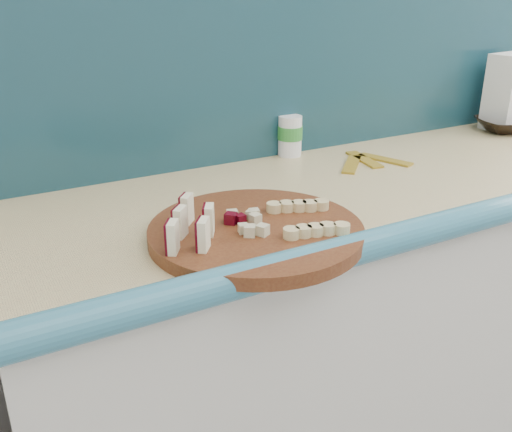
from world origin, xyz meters
name	(u,v)px	position (x,y,z in m)	size (l,w,h in m)	color
kitchen_counter	(417,314)	(0.10, 1.50, 0.46)	(2.20, 0.63, 0.91)	silver
backsplash	(372,54)	(0.10, 1.79, 1.16)	(2.20, 0.02, 0.50)	teal
cutting_board	(256,232)	(-0.53, 1.33, 0.92)	(0.40, 0.40, 0.03)	#471E0F
apple_wedges	(190,224)	(-0.66, 1.34, 0.96)	(0.11, 0.16, 0.06)	#F6EEC5
apple_chunks	(243,222)	(-0.56, 1.34, 0.95)	(0.06, 0.07, 0.02)	beige
banana_slices	(307,217)	(-0.44, 1.30, 0.94)	(0.16, 0.17, 0.02)	#D3BD81
brown_bowl	(504,125)	(0.55, 1.65, 0.93)	(0.17, 0.17, 0.04)	black
flour_bag	(509,92)	(0.59, 1.69, 1.03)	(0.14, 0.10, 0.23)	white
canister	(290,135)	(-0.19, 1.76, 0.97)	(0.07, 0.07, 0.11)	white
banana_peel	(367,161)	(-0.04, 1.61, 0.91)	(0.21, 0.18, 0.01)	gold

